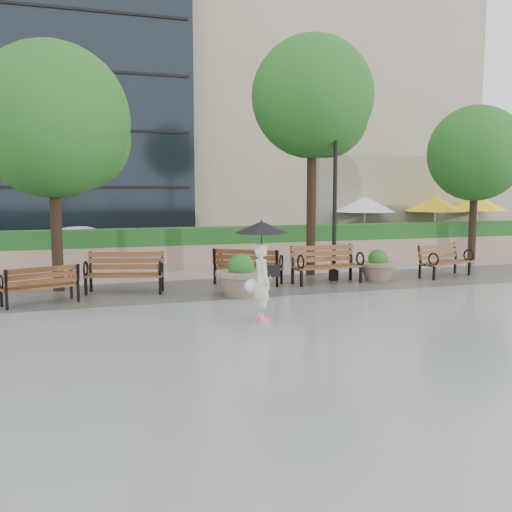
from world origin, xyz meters
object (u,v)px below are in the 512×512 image
object	(u,v)px
bench_1	(125,281)
car_right	(87,244)
bench_0	(41,293)
bench_2	(248,274)
bench_4	(445,267)
planter_right	(378,268)
bench_3	(327,272)
lamppost	(335,211)
pedestrian	(262,261)
planter_left	(241,280)

from	to	relation	value
bench_1	car_right	distance (m)	6.98
bench_0	bench_2	distance (m)	5.39
bench_4	bench_0	bearing A→B (deg)	165.71
bench_2	planter_right	world-z (taller)	bench_2
bench_3	bench_4	size ratio (longest dim) A/B	1.05
lamppost	car_right	bearing A→B (deg)	134.76
bench_2	bench_4	distance (m)	5.99
bench_4	lamppost	distance (m)	3.84
bench_0	bench_3	bearing A→B (deg)	166.07
bench_0	bench_3	distance (m)	7.41
car_right	planter_right	bearing A→B (deg)	-121.40
pedestrian	car_right	bearing A→B (deg)	17.16
planter_right	bench_4	bearing A→B (deg)	-0.75
bench_2	car_right	bearing A→B (deg)	-24.94
bench_1	planter_right	xyz separation A→B (m)	(7.05, -0.15, 0.05)
bench_2	bench_4	size ratio (longest dim) A/B	1.02
planter_left	bench_2	bearing A→B (deg)	67.19
planter_right	car_right	world-z (taller)	car_right
bench_1	lamppost	xyz separation A→B (m)	(5.88, 0.28, 1.67)
bench_0	bench_2	xyz separation A→B (m)	(5.26, 1.17, 0.03)
bench_0	bench_4	world-z (taller)	bench_4
bench_2	pedestrian	size ratio (longest dim) A/B	0.98
lamppost	pedestrian	bearing A→B (deg)	-130.75
bench_2	bench_3	distance (m)	2.18
bench_3	planter_left	xyz separation A→B (m)	(-2.78, -1.08, 0.10)
planter_left	lamppost	bearing A→B (deg)	25.67
bench_1	pedestrian	distance (m)	4.59
pedestrian	bench_4	bearing A→B (deg)	-60.68
car_right	pedestrian	bearing A→B (deg)	-153.40
bench_0	bench_1	world-z (taller)	bench_1
lamppost	car_right	world-z (taller)	lamppost
bench_1	planter_left	xyz separation A→B (m)	(2.65, -1.27, 0.11)
bench_4	planter_right	bearing A→B (deg)	161.56
bench_3	bench_4	xyz separation A→B (m)	(3.85, 0.00, -0.02)
bench_0	pedestrian	distance (m)	5.29
bench_1	pedestrian	size ratio (longest dim) A/B	1.03
lamppost	pedestrian	distance (m)	5.53
planter_right	bench_1	bearing A→B (deg)	178.77
pedestrian	bench_2	bearing A→B (deg)	-12.17
planter_left	planter_right	world-z (taller)	planter_left
car_right	bench_2	bearing A→B (deg)	-137.59
lamppost	bench_2	bearing A→B (deg)	179.08
bench_2	planter_left	xyz separation A→B (m)	(-0.67, -1.59, 0.12)
bench_4	lamppost	bearing A→B (deg)	154.59
bench_4	car_right	bearing A→B (deg)	126.91
bench_4	planter_left	xyz separation A→B (m)	(-6.64, -1.09, 0.13)
bench_3	bench_1	bearing A→B (deg)	174.18
planter_left	car_right	world-z (taller)	car_right
bench_0	bench_1	xyz separation A→B (m)	(1.94, 0.85, 0.04)
bench_2	car_right	size ratio (longest dim) A/B	0.51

